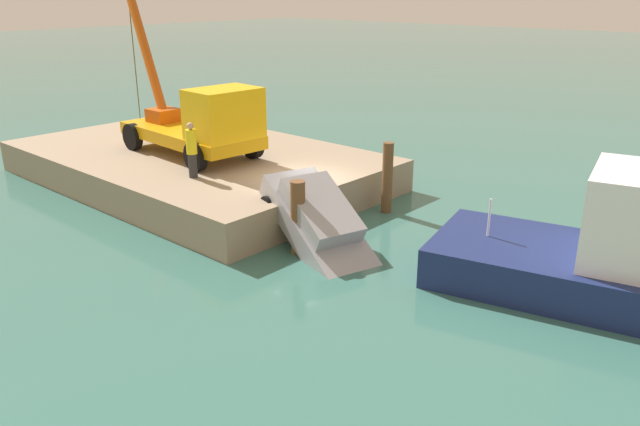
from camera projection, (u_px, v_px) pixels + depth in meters
The scene contains 7 objects.
ground at pixel (305, 213), 20.63m from camera, with size 200.00×200.00×0.00m, color #386B60.
dock at pixel (196, 165), 24.01m from camera, with size 13.92×8.73×1.17m, color gray.
crane_truck at pixel (201, 121), 22.44m from camera, with size 8.67×3.10×5.95m.
dock_worker at pixel (192, 150), 20.13m from camera, with size 0.34×0.34×1.80m.
salvaged_car at pixel (320, 225), 17.59m from camera, with size 4.40×2.88×2.83m.
piling_near at pixel (298, 217), 17.26m from camera, with size 0.41×0.41×2.08m, color brown.
piling_mid at pixel (387, 178), 20.37m from camera, with size 0.35×0.35×2.34m, color brown.
Camera 1 is at (13.34, -14.11, 6.99)m, focal length 35.32 mm.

